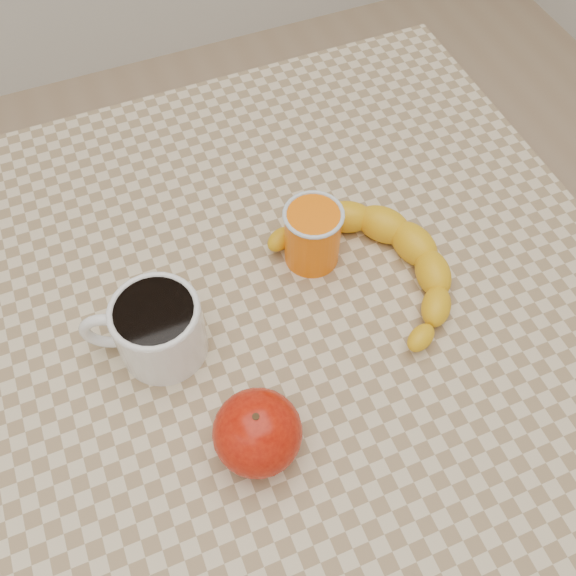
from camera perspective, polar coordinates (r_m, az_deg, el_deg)
name	(u,v)px	position (r m, az deg, el deg)	size (l,w,h in m)	color
ground	(288,486)	(1.43, 0.00, -17.16)	(3.00, 3.00, 0.00)	tan
table	(288,334)	(0.82, 0.00, -4.08)	(0.80, 0.80, 0.75)	#CCB690
coffee_mug	(156,327)	(0.69, -11.63, -3.46)	(0.14, 0.12, 0.08)	white
orange_juice_glass	(313,235)	(0.74, 2.19, 4.74)	(0.07, 0.07, 0.08)	orange
apple	(258,433)	(0.63, -2.73, -12.71)	(0.11, 0.11, 0.08)	#8E0C04
banana	(374,264)	(0.75, 7.66, 2.09)	(0.26, 0.31, 0.04)	gold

